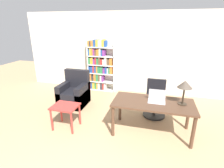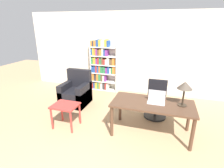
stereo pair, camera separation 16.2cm
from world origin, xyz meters
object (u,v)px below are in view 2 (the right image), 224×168
Objects in this scene: office_chair at (156,101)px; armchair at (76,93)px; side_table_blue at (65,109)px; desk at (152,107)px; bookshelf at (103,66)px; laptop at (156,100)px; table_lamp at (185,86)px.

armchair reaches higher than office_chair.
side_table_blue is at bearing -71.95° from armchair.
armchair reaches higher than desk.
desk is at bearing -48.71° from bookshelf.
bookshelf is at bearing 133.12° from laptop.
office_chair is 0.52× the size of bookshelf.
laptop is 0.69× the size of table_lamp.
bookshelf is (0.36, 1.34, 0.56)m from armchair.
side_table_blue is 2.58m from bookshelf.
table_lamp reaches higher than desk.
office_chair is at bearing 92.38° from laptop.
bookshelf reaches higher than side_table_blue.
laptop is 2.95m from bookshelf.
laptop reaches higher than desk.
table_lamp is 0.90× the size of side_table_blue.
laptop reaches higher than office_chair.
side_table_blue is 1.27m from armchair.
side_table_blue is (-1.98, -0.39, -0.34)m from laptop.
side_table_blue is at bearing -168.95° from laptop.
bookshelf reaches higher than laptop.
desk is 1.69× the size of armchair.
table_lamp is at bearing -40.54° from bookshelf.
armchair is at bearing 164.13° from table_lamp.
table_lamp is (0.51, -0.01, 0.36)m from laptop.
desk is 0.87m from office_chair.
side_table_blue is 0.57× the size of armchair.
table_lamp reaches higher than laptop.
bookshelf reaches higher than armchair.
desk is 4.82× the size of laptop.
office_chair is 2.34m from armchair.
laptop is at bearing -87.62° from office_chair.
desk is 1.95m from side_table_blue.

